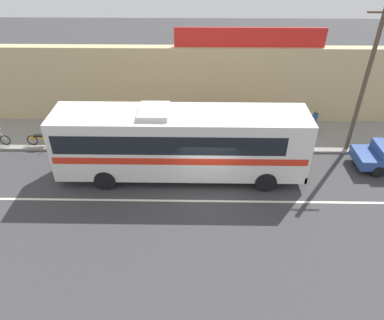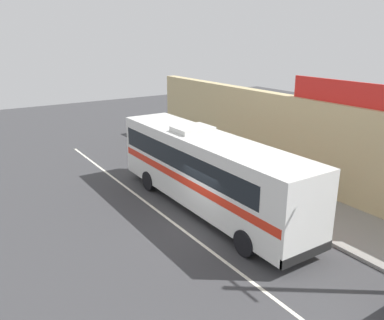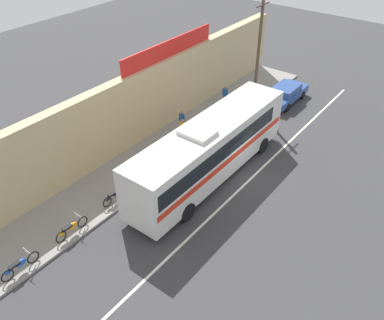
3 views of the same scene
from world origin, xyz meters
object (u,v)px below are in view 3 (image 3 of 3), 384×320
Objects in this scene: parked_car at (286,93)px; pedestrian_far_right at (183,128)px; motorcycle_purple at (115,194)px; pedestrian_by_curb at (182,120)px; intercity_bus at (209,148)px; motorcycle_black at (19,265)px; pedestrian_far_left at (225,94)px; utility_pole at (258,52)px; motorcycle_green at (71,228)px.

parked_car is 9.79m from pedestrian_far_right.
pedestrian_far_right is (6.96, 0.88, 0.50)m from motorcycle_purple.
pedestrian_by_curb is at bearing 11.78° from motorcycle_purple.
motorcycle_black is (-10.85, 2.56, -1.50)m from intercity_bus.
pedestrian_far_left is (18.73, 1.56, 0.51)m from motorcycle_black.
intercity_bus is 7.69× the size of pedestrian_by_curb.
utility_pole is 5.02× the size of pedestrian_by_curb.
motorcycle_purple is 5.96m from motorcycle_black.
pedestrian_far_left is (12.77, 1.42, 0.51)m from motorcycle_purple.
intercity_bus is 2.73× the size of parked_car.
motorcycle_purple is at bearing 2.26° from motorcycle_green.
intercity_bus is at bearing -119.91° from pedestrian_far_right.
pedestrian_by_curb reaches higher than motorcycle_purple.
motorcycle_green is 1.20× the size of pedestrian_far_left.
pedestrian_far_left reaches higher than motorcycle_black.
parked_car is 2.31× the size of motorcycle_green.
pedestrian_by_curb is (2.91, 4.33, -1.01)m from intercity_bus.
motorcycle_purple is (-16.35, 1.86, -0.17)m from parked_car.
utility_pole is 4.95× the size of pedestrian_far_left.
utility_pole is 20.62m from motorcycle_black.
intercity_bus reaches higher than motorcycle_purple.
parked_car reaches higher than motorcycle_purple.
motorcycle_black is 1.21× the size of pedestrian_by_curb.
pedestrian_far_left reaches higher than pedestrian_by_curb.
pedestrian_far_left is (15.85, 1.55, 0.51)m from motorcycle_green.
intercity_bus reaches higher than motorcycle_black.
intercity_bus reaches higher than parked_car.
pedestrian_far_right is (-5.81, -0.54, -0.01)m from pedestrian_far_left.
intercity_bus reaches higher than pedestrian_far_right.
motorcycle_green is (-17.41, 0.08, -3.70)m from utility_pole.
pedestrian_far_right is at bearing 60.09° from intercity_bus.
pedestrian_far_left is at bearing 5.57° from motorcycle_green.
motorcycle_black is 18.80m from pedestrian_far_left.
intercity_bus is 7.58× the size of pedestrian_far_left.
parked_car is (11.46, 0.85, -1.33)m from intercity_bus.
motorcycle_black is at bearing 175.60° from parked_car.
utility_pole reaches higher than intercity_bus.
utility_pole is at bearing -8.34° from pedestrian_far_right.
parked_car is at bearing -5.10° from motorcycle_green.
utility_pole is at bearing -0.79° from motorcycle_purple.
parked_car is 4.87m from pedestrian_far_left.
pedestrian_far_right is (-0.85, -0.74, 0.01)m from pedestrian_by_curb.
motorcycle_green is at bearing 162.05° from intercity_bus.
motorcycle_black is at bearing 166.71° from intercity_bus.
utility_pole is (9.43, 2.51, 2.20)m from intercity_bus.
intercity_bus is at bearing -28.92° from motorcycle_purple.
pedestrian_by_curb is at bearing 157.83° from parked_car.
motorcycle_purple is 7.99m from pedestrian_by_curb.
pedestrian_far_left reaches higher than motorcycle_purple.
motorcycle_green and motorcycle_black have the same top height.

